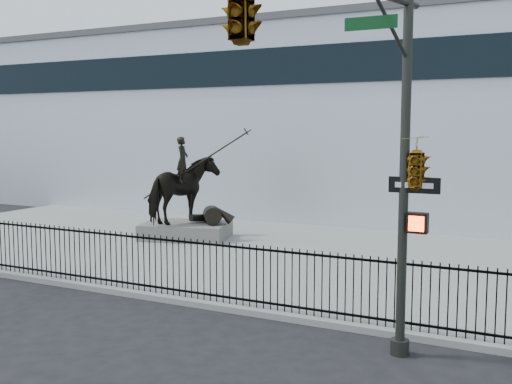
% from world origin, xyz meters
% --- Properties ---
extents(ground, '(120.00, 120.00, 0.00)m').
position_xyz_m(ground, '(0.00, 0.00, 0.00)').
color(ground, black).
rests_on(ground, ground).
extents(plaza, '(30.00, 12.00, 0.15)m').
position_xyz_m(plaza, '(0.00, 7.00, 0.07)').
color(plaza, gray).
rests_on(plaza, ground).
extents(building, '(44.00, 14.00, 9.00)m').
position_xyz_m(building, '(0.00, 20.00, 4.50)').
color(building, silver).
rests_on(building, ground).
extents(picket_fence, '(22.10, 0.10, 1.50)m').
position_xyz_m(picket_fence, '(0.00, 1.25, 0.90)').
color(picket_fence, black).
rests_on(picket_fence, plaza).
extents(statue_plinth, '(3.62, 2.92, 0.59)m').
position_xyz_m(statue_plinth, '(-2.95, 7.99, 0.45)').
color(statue_plinth, '#595751').
rests_on(statue_plinth, plaza).
extents(equestrian_statue, '(3.95, 2.97, 3.45)m').
position_xyz_m(equestrian_statue, '(-2.89, 8.01, 1.99)').
color(equestrian_statue, black).
rests_on(equestrian_statue, statue_plinth).
extents(traffic_signal_right, '(2.17, 6.86, 7.00)m').
position_xyz_m(traffic_signal_right, '(6.47, -2.00, 4.85)').
color(traffic_signal_right, '#262923').
rests_on(traffic_signal_right, ground).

